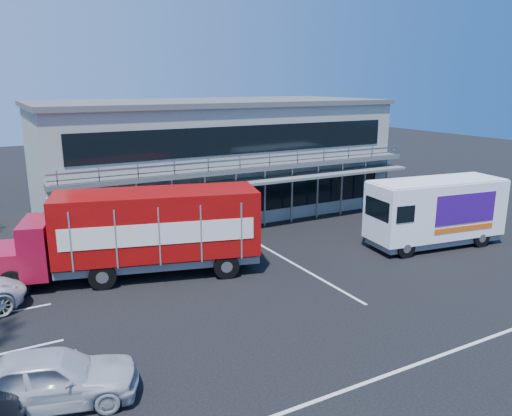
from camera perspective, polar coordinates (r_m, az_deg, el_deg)
ground at (r=20.51m, az=4.49°, el=-10.05°), size 120.00×120.00×0.00m
building at (r=33.65m, az=-5.12°, el=5.99°), size 22.40×12.00×7.30m
red_truck at (r=22.43m, az=-13.13°, el=-2.53°), size 11.60×5.51×3.81m
white_van at (r=27.68m, az=19.80°, el=-0.33°), size 7.51×3.46×3.53m
parked_car_a at (r=15.02m, az=-22.41°, el=-17.48°), size 4.87×3.00×1.55m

